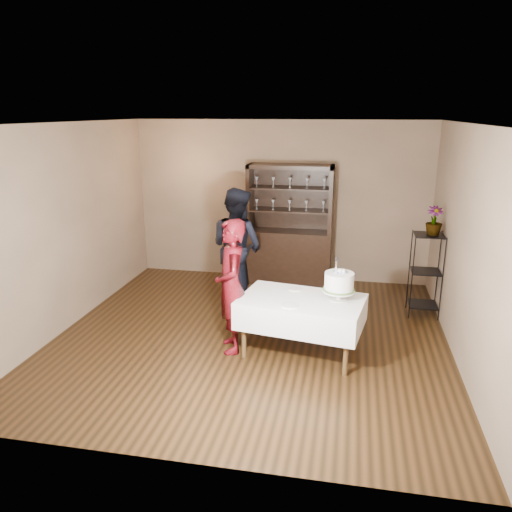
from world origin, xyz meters
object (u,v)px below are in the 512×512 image
object	(u,v)px
cake	(339,283)
man	(237,247)
woman	(231,286)
china_hutch	(289,244)
potted_plant	(434,221)
plant_etagere	(426,271)
cake_table	(301,312)

from	to	relation	value
cake	man	bearing A→B (deg)	136.93
woman	man	distance (m)	1.55
china_hutch	potted_plant	xyz separation A→B (m)	(2.13, -1.06, 0.72)
plant_etagere	cake_table	xyz separation A→B (m)	(-1.60, -1.56, -0.11)
potted_plant	cake_table	bearing A→B (deg)	-136.58
cake_table	woman	distance (m)	0.89
cake_table	man	bearing A→B (deg)	127.16
china_hutch	cake_table	bearing A→B (deg)	-79.54
cake_table	man	xyz separation A→B (m)	(-1.13, 1.49, 0.34)
china_hutch	cake	size ratio (longest dim) A/B	3.82
plant_etagere	woman	world-z (taller)	woman
cake	potted_plant	size ratio (longest dim) A/B	1.32
plant_etagere	potted_plant	size ratio (longest dim) A/B	3.03
plant_etagere	cake	size ratio (longest dim) A/B	2.29
woman	plant_etagere	bearing A→B (deg)	103.19
china_hutch	plant_etagere	bearing A→B (deg)	-26.83
china_hutch	potted_plant	bearing A→B (deg)	-26.43
woman	potted_plant	bearing A→B (deg)	102.63
woman	china_hutch	bearing A→B (deg)	152.31
china_hutch	cake_table	distance (m)	2.66
china_hutch	potted_plant	world-z (taller)	china_hutch
plant_etagere	cake_table	distance (m)	2.24
china_hutch	cake	bearing A→B (deg)	-70.61
cake_table	man	distance (m)	1.90
man	cake	bearing A→B (deg)	165.90
cake_table	plant_etagere	bearing A→B (deg)	44.30
plant_etagere	potted_plant	distance (m)	0.74
man	cake	xyz separation A→B (m)	(1.55, -1.45, 0.04)
cake_table	potted_plant	distance (m)	2.41
china_hutch	man	size ratio (longest dim) A/B	1.13
plant_etagere	woman	distance (m)	2.92
man	woman	bearing A→B (deg)	129.68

